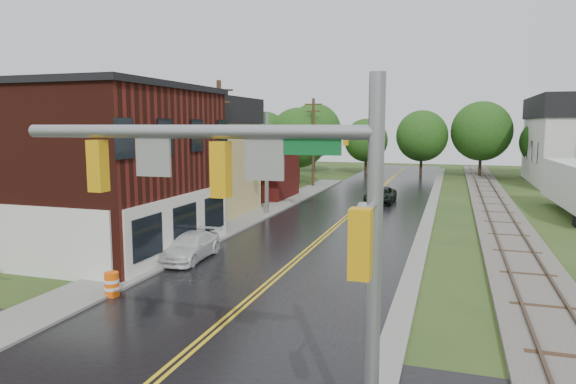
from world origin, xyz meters
The scene contains 19 objects.
main_road centered at (0.00, 30.00, 0.00)m, with size 10.00×90.00×0.02m, color black.
curb_right centered at (5.40, 35.00, 0.00)m, with size 0.80×70.00×0.12m, color gray.
sidewalk_left centered at (-6.20, 25.00, 0.00)m, with size 2.40×50.00×0.12m, color gray.
brick_building centered at (-12.48, 15.00, 4.15)m, with size 14.30×10.30×8.30m.
yellow_house centered at (-11.00, 26.00, 3.20)m, with size 8.00×7.00×6.40m, color tan.
darkred_building centered at (-10.00, 35.00, 2.20)m, with size 7.00×6.00×4.40m, color #3F0F0C.
railroad centered at (10.00, 35.00, 0.11)m, with size 3.20×80.00×0.30m.
traffic_signal_near centered at (3.47, 2.00, 4.97)m, with size 7.34×0.30×7.20m.
traffic_signal_far centered at (-3.47, 27.00, 4.97)m, with size 7.34×0.43×7.20m.
utility_pole_b centered at (-6.80, 22.00, 4.72)m, with size 1.80×0.28×9.00m.
utility_pole_c centered at (-6.80, 44.00, 4.72)m, with size 1.80×0.28×9.00m.
tree_left_a centered at (-19.85, 21.90, 5.11)m, with size 6.80×6.80×8.67m.
tree_left_b centered at (-17.85, 31.90, 5.72)m, with size 7.60×7.60×9.69m.
tree_left_c centered at (-13.85, 39.90, 4.51)m, with size 6.00×6.00×7.65m.
tree_left_e centered at (-8.85, 45.90, 4.81)m, with size 6.40×6.40×8.16m.
suv_dark centered at (1.32, 34.91, 0.65)m, with size 2.15×4.67×1.30m, color black.
sedan_silver centered at (1.61, 26.63, 0.60)m, with size 1.27×3.64×1.20m, color #ACACB1.
pickup_white centered at (-4.80, 14.40, 0.61)m, with size 1.71×4.22×1.22m, color silver.
construction_barrel centered at (-5.00, 8.77, 0.46)m, with size 0.52×0.52×0.93m, color #F2590A.
Camera 1 is at (6.84, -6.69, 6.33)m, focal length 32.00 mm.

